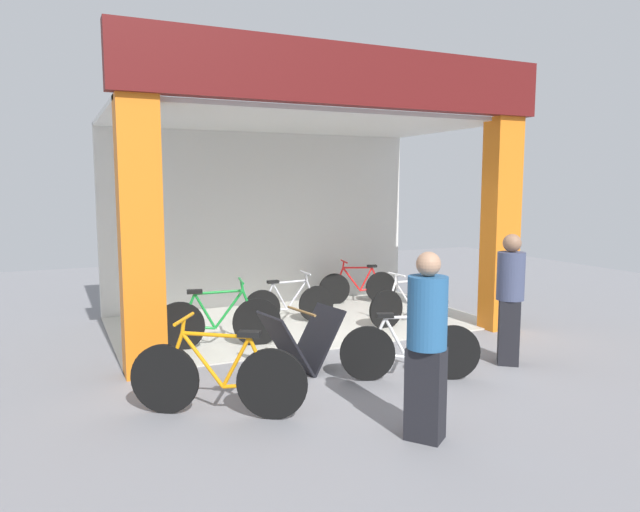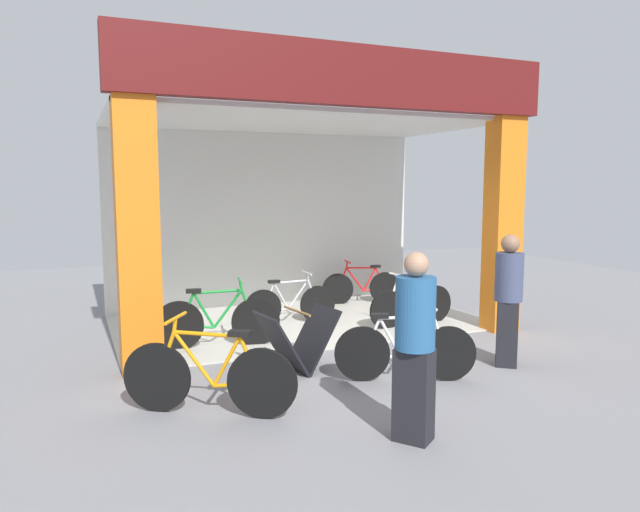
# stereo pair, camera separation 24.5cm
# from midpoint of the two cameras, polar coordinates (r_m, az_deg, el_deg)

# --- Properties ---
(ground_plane) EXTENTS (19.27, 19.27, 0.00)m
(ground_plane) POSITION_cam_midpoint_polar(r_m,az_deg,el_deg) (7.93, 1.58, -8.93)
(ground_plane) COLOR gray
(ground_plane) RESTS_ON ground
(shop_facade) EXTENTS (5.84, 3.54, 3.89)m
(shop_facade) POSITION_cam_midpoint_polar(r_m,az_deg,el_deg) (9.13, -3.02, 6.39)
(shop_facade) COLOR beige
(shop_facade) RESTS_ON ground
(bicycle_inside_0) EXTENTS (1.48, 0.41, 0.81)m
(bicycle_inside_0) POSITION_cam_midpoint_polar(r_m,az_deg,el_deg) (9.14, -3.77, -4.70)
(bicycle_inside_0) COLOR black
(bicycle_inside_0) RESTS_ON ground
(bicycle_inside_1) EXTENTS (1.65, 0.46, 0.92)m
(bicycle_inside_1) POSITION_cam_midpoint_polar(r_m,az_deg,el_deg) (7.95, -10.72, -6.28)
(bicycle_inside_1) COLOR black
(bicycle_inside_1) RESTS_ON ground
(bicycle_inside_2) EXTENTS (1.44, 0.42, 0.80)m
(bicycle_inside_2) POSITION_cam_midpoint_polar(r_m,az_deg,el_deg) (10.73, 3.07, -2.97)
(bicycle_inside_2) COLOR black
(bicycle_inside_2) RESTS_ON ground
(bicycle_inside_3) EXTENTS (1.51, 0.42, 0.83)m
(bicycle_inside_3) POSITION_cam_midpoint_polar(r_m,az_deg,el_deg) (9.18, 8.04, -4.65)
(bicycle_inside_3) COLOR black
(bicycle_inside_3) RESTS_ON ground
(bicycle_parked_0) EXTENTS (1.47, 0.64, 0.87)m
(bicycle_parked_0) POSITION_cam_midpoint_polar(r_m,az_deg,el_deg) (6.65, 7.67, -9.02)
(bicycle_parked_0) COLOR black
(bicycle_parked_0) RESTS_ON ground
(bicycle_parked_1) EXTENTS (1.47, 0.96, 0.94)m
(bicycle_parked_1) POSITION_cam_midpoint_polar(r_m,az_deg,el_deg) (5.71, -11.11, -11.49)
(bicycle_parked_1) COLOR black
(bicycle_parked_1) RESTS_ON ground
(sandwich_board_sign) EXTENTS (0.97, 0.71, 0.74)m
(sandwich_board_sign) POSITION_cam_midpoint_polar(r_m,az_deg,el_deg) (6.89, -2.84, -8.24)
(sandwich_board_sign) COLOR black
(sandwich_board_sign) RESTS_ON ground
(pedestrian_0) EXTENTS (0.53, 0.58, 1.59)m
(pedestrian_0) POSITION_cam_midpoint_polar(r_m,az_deg,el_deg) (7.43, 17.06, -3.89)
(pedestrian_0) COLOR black
(pedestrian_0) RESTS_ON ground
(pedestrian_1) EXTENTS (0.47, 0.47, 1.62)m
(pedestrian_1) POSITION_cam_midpoint_polar(r_m,az_deg,el_deg) (5.05, 8.94, -8.48)
(pedestrian_1) COLOR black
(pedestrian_1) RESTS_ON ground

